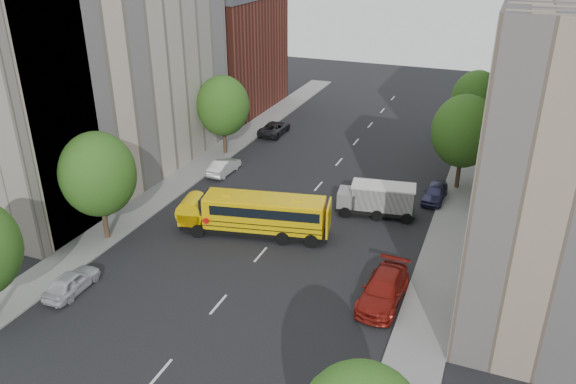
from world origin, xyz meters
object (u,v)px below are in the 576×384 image
Objects in this scene: street_tree_4 at (464,131)px; parked_car_2 at (274,128)px; street_tree_1 at (98,174)px; parked_car_3 at (384,290)px; street_tree_5 at (476,99)px; parked_car_4 at (435,193)px; parked_car_1 at (224,166)px; street_tree_2 at (223,106)px; school_bus at (254,213)px; safari_truck at (377,199)px; parked_car_0 at (72,282)px.

parked_car_2 is at bearing 160.19° from street_tree_4.
parked_car_3 is at bearing -0.23° from street_tree_1.
street_tree_5 is at bearing 88.19° from parked_car_3.
parked_car_1 is at bearing -173.34° from parked_car_4.
street_tree_4 reaches higher than parked_car_2.
street_tree_2 is 16.72m from school_bus.
street_tree_5 reaches higher than parked_car_4.
street_tree_2 is 22.00m from street_tree_4.
safari_truck is at bearing -104.98° from street_tree_5.
street_tree_5 is (-0.00, 12.00, -0.37)m from street_tree_4.
parked_car_4 reaches higher than parked_car_2.
street_tree_2 is at bearing 113.07° from school_bus.
parked_car_3 reaches higher than parked_car_0.
safari_truck is at bearing 170.50° from parked_car_1.
parked_car_2 is (2.20, 25.13, -4.27)m from street_tree_1.
parked_car_0 is (-19.80, -36.08, -4.03)m from street_tree_5.
parked_car_4 is (18.40, 1.32, 0.02)m from parked_car_1.
street_tree_4 reaches higher than parked_car_3.
parked_car_3 is at bearing -83.17° from safari_truck.
safari_truck is 1.53× the size of parked_car_1.
parked_car_0 is (-19.80, -24.08, -4.40)m from street_tree_4.
street_tree_5 reaches higher than parked_car_2.
street_tree_2 is 1.58× the size of parked_car_2.
street_tree_4 is at bearing 159.79° from parked_car_2.
safari_truck is (7.46, 6.15, -0.33)m from school_bus.
street_tree_5 is 15.69m from parked_car_4.
street_tree_5 is at bearing 66.16° from safari_truck.
parked_car_1 is (-7.16, 9.06, -1.01)m from school_bus.
parked_car_0 is at bearing 91.73° from parked_car_1.
parked_car_4 is at bearing 31.03° from school_bus.
school_bus is at bearing -134.73° from parked_car_4.
parked_car_3 is (17.64, -13.65, 0.13)m from parked_car_1.
street_tree_5 reaches higher than safari_truck.
street_tree_5 is 1.87× the size of parked_car_1.
street_tree_4 is 5.56m from parked_car_4.
street_tree_4 is 1.32× the size of safari_truck.
street_tree_5 is at bearing 51.93° from school_bus.
safari_truck is (-5.17, -19.34, -3.37)m from street_tree_5.
street_tree_1 is 25.59m from parked_car_2.
street_tree_4 reaches higher than street_tree_2.
street_tree_1 is 20.27m from parked_car_3.
parked_car_4 reaches higher than parked_car_0.
safari_truck reaches higher than parked_car_0.
street_tree_1 is 0.98× the size of street_tree_4.
street_tree_2 reaches higher than parked_car_2.
street_tree_1 is at bearing -177.95° from parked_car_3.
parked_car_3 is at bearing 124.59° from parked_car_2.
street_tree_4 is at bearing 85.49° from parked_car_3.
street_tree_5 reaches higher than parked_car_3.
safari_truck is (16.83, -7.34, -3.49)m from street_tree_2.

